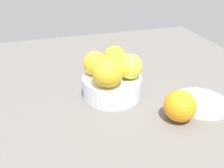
{
  "coord_description": "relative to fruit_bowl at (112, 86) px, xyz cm",
  "views": [
    {
      "loc": [
        16.32,
        54.97,
        36.07
      ],
      "look_at": [
        0.0,
        0.0,
        3.48
      ],
      "focal_mm": 38.37,
      "sensor_mm": 36.0,
      "label": 1
    }
  ],
  "objects": [
    {
      "name": "ground_plane",
      "position": [
        0.0,
        0.0,
        -3.78
      ],
      "size": [
        110.0,
        110.0,
        2.0
      ],
      "primitive_type": "cube",
      "color": "#66605B"
    },
    {
      "name": "side_plate",
      "position": [
        -21.56,
        10.86,
        -2.38
      ],
      "size": [
        15.26,
        15.26,
        0.8
      ],
      "primitive_type": "cylinder",
      "color": "silver",
      "rests_on": "ground_plane"
    },
    {
      "name": "fruit_bowl",
      "position": [
        0.0,
        0.0,
        0.0
      ],
      "size": [
        16.2,
        16.2,
        5.81
      ],
      "color": "silver",
      "rests_on": "ground_plane"
    },
    {
      "name": "orange_in_bowl_0",
      "position": [
        -4.28,
        1.95,
        6.37
      ],
      "size": [
        6.68,
        6.68,
        6.68
      ],
      "primitive_type": "sphere",
      "color": "yellow",
      "rests_on": "fruit_bowl"
    },
    {
      "name": "orange_loose_0",
      "position": [
        -12.18,
        15.17,
        1.04
      ],
      "size": [
        7.63,
        7.63,
        7.63
      ],
      "primitive_type": "sphere",
      "color": "orange",
      "rests_on": "ground_plane"
    },
    {
      "name": "orange_in_bowl_3",
      "position": [
        -2.3,
        -5.02,
        6.3
      ],
      "size": [
        6.54,
        6.54,
        6.54
      ],
      "primitive_type": "sphere",
      "color": "#F9A823",
      "rests_on": "fruit_bowl"
    },
    {
      "name": "orange_in_bowl_1",
      "position": [
        3.94,
        -2.59,
        6.3
      ],
      "size": [
        6.55,
        6.55,
        6.55
      ],
      "primitive_type": "sphere",
      "color": "yellow",
      "rests_on": "fruit_bowl"
    },
    {
      "name": "orange_in_bowl_2",
      "position": [
        2.38,
        4.37,
        7.02
      ],
      "size": [
        7.99,
        7.99,
        7.99
      ],
      "primitive_type": "sphere",
      "color": "yellow",
      "rests_on": "fruit_bowl"
    }
  ]
}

